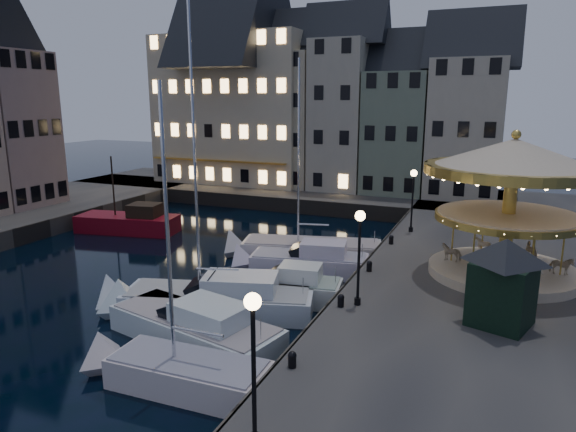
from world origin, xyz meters
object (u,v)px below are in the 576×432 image
at_px(motorboat_c, 211,299).
at_px(motorboat_f, 303,250).
at_px(bollard_b, 341,300).
at_px(motorboat_e, 303,262).
at_px(motorboat_a, 175,372).
at_px(ticket_kiosk, 504,267).
at_px(red_fishing_boat, 130,223).
at_px(streetlamp_a, 253,348).
at_px(motorboat_d, 280,288).
at_px(motorboat_b, 188,325).
at_px(bollard_c, 369,266).
at_px(bollard_a, 292,359).
at_px(streetlamp_b, 359,244).
at_px(streetlamp_c, 413,192).
at_px(carousel, 512,182).
at_px(bollard_d, 391,239).

xyz_separation_m(motorboat_c, motorboat_f, (0.92, 9.77, -0.15)).
distance_m(bollard_b, motorboat_e, 8.26).
height_order(motorboat_a, ticket_kiosk, motorboat_a).
bearing_deg(red_fishing_boat, streetlamp_a, -44.24).
bearing_deg(motorboat_d, streetlamp_a, -69.18).
xyz_separation_m(bollard_b, motorboat_b, (-5.82, -2.95, -0.96)).
xyz_separation_m(bollard_c, red_fishing_boat, (-20.01, 5.57, -0.90)).
relative_size(motorboat_e, ticket_kiosk, 1.98).
height_order(bollard_a, bollard_c, same).
relative_size(bollard_a, ticket_kiosk, 0.14).
height_order(bollard_a, red_fishing_boat, red_fishing_boat).
height_order(motorboat_f, ticket_kiosk, motorboat_f).
bearing_deg(red_fishing_boat, motorboat_e, -13.24).
distance_m(bollard_c, motorboat_e, 4.92).
relative_size(streetlamp_b, red_fishing_boat, 0.52).
bearing_deg(motorboat_f, bollard_a, -70.11).
relative_size(streetlamp_c, bollard_b, 7.32).
relative_size(streetlamp_c, carousel, 0.50).
bearing_deg(streetlamp_b, streetlamp_c, 90.00).
bearing_deg(bollard_d, ticket_kiosk, -57.11).
xyz_separation_m(streetlamp_c, bollard_b, (-0.60, -14.00, -2.41)).
relative_size(streetlamp_b, motorboat_a, 0.37).
xyz_separation_m(bollard_a, ticket_kiosk, (6.30, 6.26, 2.06)).
bearing_deg(streetlamp_b, bollard_a, -95.71).
bearing_deg(red_fishing_boat, streetlamp_b, -26.05).
height_order(motorboat_c, carousel, motorboat_c).
bearing_deg(streetlamp_c, bollard_c, -93.81).
bearing_deg(bollard_c, streetlamp_a, -87.63).
height_order(streetlamp_c, motorboat_b, streetlamp_c).
bearing_deg(bollard_b, carousel, 47.33).
height_order(motorboat_c, ticket_kiosk, motorboat_c).
distance_m(bollard_b, motorboat_f, 11.11).
bearing_deg(motorboat_d, ticket_kiosk, -9.96).
relative_size(bollard_b, motorboat_b, 0.06).
xyz_separation_m(motorboat_a, carousel, (10.59, 13.13, 5.55)).
bearing_deg(red_fishing_boat, bollard_d, -0.21).
height_order(motorboat_a, motorboat_d, motorboat_a).
bearing_deg(bollard_d, bollard_c, -90.00).
bearing_deg(bollard_a, motorboat_b, 156.33).
xyz_separation_m(streetlamp_a, motorboat_d, (-4.59, 12.07, -3.38)).
bearing_deg(motorboat_b, motorboat_a, -63.64).
bearing_deg(bollard_b, motorboat_d, 147.23).
bearing_deg(streetlamp_a, bollard_b, 93.61).
relative_size(motorboat_a, motorboat_b, 1.25).
relative_size(bollard_d, motorboat_d, 0.09).
relative_size(motorboat_e, red_fishing_boat, 0.99).
bearing_deg(ticket_kiosk, motorboat_a, -146.45).
xyz_separation_m(streetlamp_a, bollard_a, (-0.60, 4.00, -2.41)).
bearing_deg(carousel, ticket_kiosk, -90.75).
bearing_deg(ticket_kiosk, bollard_a, -135.17).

